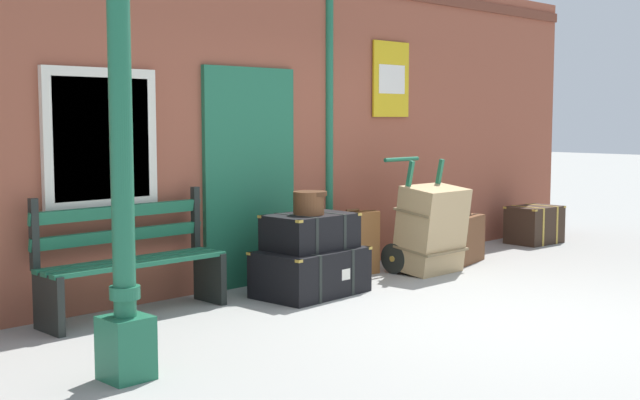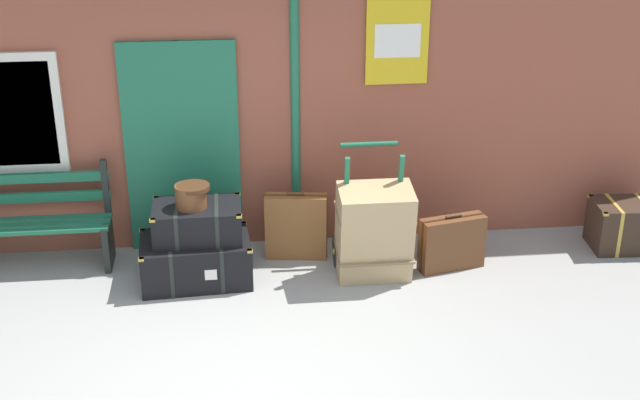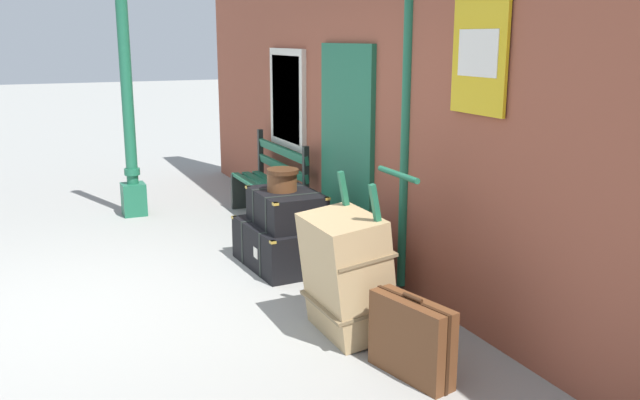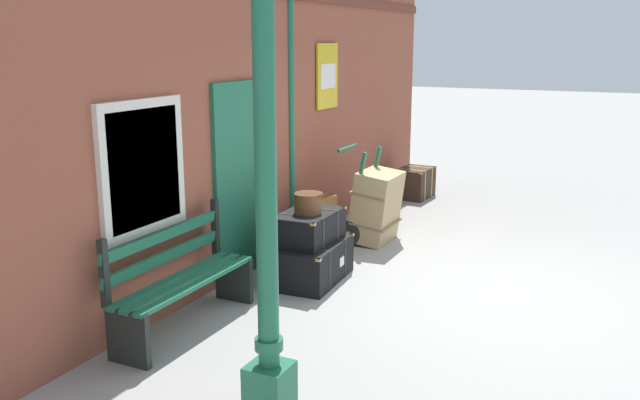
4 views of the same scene
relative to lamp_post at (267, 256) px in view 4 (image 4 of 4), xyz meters
name	(u,v)px [view 4 (image 4 of 4)]	position (x,y,z in m)	size (l,w,h in m)	color
ground_plane	(475,294)	(2.93, -0.70, -1.16)	(60.00, 60.00, 0.00)	gray
brick_facade	(251,123)	(2.91, 1.89, 0.44)	(10.40, 0.35, 3.20)	brown
lamp_post	(267,256)	(0.00, 0.00, 0.00)	(0.28, 0.28, 3.04)	#1E6647
platform_bench	(180,281)	(0.96, 1.46, -0.71)	(1.60, 0.43, 1.01)	#1E6647
steamer_trunk_base	(310,261)	(2.56, 0.99, -0.95)	(1.05, 0.71, 0.43)	black
steamer_trunk_middle	(308,227)	(2.60, 1.03, -0.58)	(0.81, 0.56, 0.33)	black
round_hatbox	(308,202)	(2.56, 1.01, -0.30)	(0.32, 0.30, 0.21)	brown
porters_trolley	(363,219)	(4.22, 1.05, -0.89)	(0.71, 0.59, 1.20)	black
large_brown_trunk	(376,206)	(4.22, 0.88, -0.70)	(0.70, 0.54, 0.93)	tan
suitcase_beige	(390,208)	(4.99, 0.97, -0.90)	(0.66, 0.32, 0.56)	brown
suitcase_slate	(318,225)	(3.53, 1.37, -0.83)	(0.62, 0.26, 0.69)	brown
corner_trunk	(415,183)	(6.84, 1.23, -0.92)	(0.72, 0.53, 0.49)	#332319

